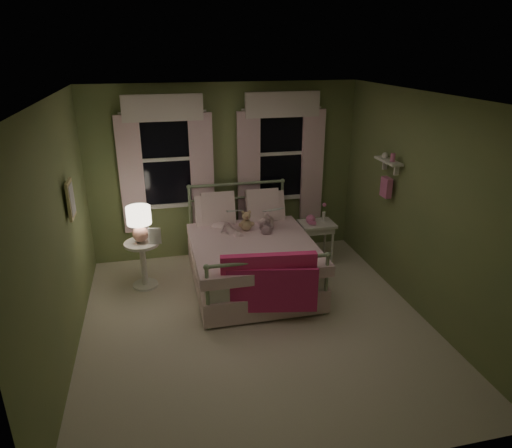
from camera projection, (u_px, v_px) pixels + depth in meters
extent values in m
plane|color=#F0E2CF|center=(256.00, 324.00, 5.40)|extent=(4.20, 4.20, 0.00)
plane|color=white|center=(256.00, 97.00, 4.45)|extent=(4.20, 4.20, 0.00)
plane|color=#7E8A52|center=(225.00, 172.00, 6.83)|extent=(4.00, 0.00, 4.00)
plane|color=#7E8A52|center=(327.00, 333.00, 3.02)|extent=(4.00, 0.00, 4.00)
plane|color=#7E8A52|center=(59.00, 238.00, 4.51)|extent=(0.00, 4.20, 4.20)
plane|color=#7E8A52|center=(422.00, 208.00, 5.34)|extent=(0.00, 4.20, 4.20)
cube|color=white|center=(251.00, 255.00, 6.17)|extent=(1.44, 1.94, 0.26)
cube|color=white|center=(251.00, 271.00, 6.26)|extent=(1.54, 2.02, 0.30)
cube|color=white|center=(253.00, 248.00, 5.97)|extent=(1.58, 1.75, 0.14)
cylinder|color=#9EB793|center=(200.00, 269.00, 6.07)|extent=(0.04, 1.90, 0.04)
cylinder|color=#9EB793|center=(299.00, 258.00, 6.36)|extent=(0.04, 1.90, 0.04)
cylinder|color=#9EB793|center=(191.00, 224.00, 6.85)|extent=(0.04, 0.04, 1.15)
cylinder|color=#9EB793|center=(282.00, 216.00, 7.15)|extent=(0.04, 0.04, 1.15)
sphere|color=#9EB793|center=(189.00, 187.00, 6.64)|extent=(0.07, 0.07, 0.07)
sphere|color=#9EB793|center=(282.00, 181.00, 6.94)|extent=(0.07, 0.07, 0.07)
cylinder|color=#9EB793|center=(237.00, 184.00, 6.79)|extent=(1.42, 0.04, 0.04)
cylinder|color=#9EB793|center=(237.00, 198.00, 6.87)|extent=(1.38, 0.03, 0.03)
cylinder|color=#9EB793|center=(208.00, 299.00, 5.15)|extent=(0.04, 0.04, 0.80)
cylinder|color=#9EB793|center=(326.00, 285.00, 5.45)|extent=(0.04, 0.04, 0.80)
sphere|color=#9EB793|center=(206.00, 267.00, 5.01)|extent=(0.07, 0.07, 0.07)
sphere|color=#9EB793|center=(328.00, 255.00, 5.30)|extent=(0.07, 0.07, 0.07)
cylinder|color=#9EB793|center=(269.00, 261.00, 5.16)|extent=(1.42, 0.04, 0.04)
cube|color=white|center=(215.00, 214.00, 6.59)|extent=(0.55, 0.32, 0.57)
cube|color=white|center=(266.00, 210.00, 6.75)|extent=(0.55, 0.32, 0.57)
cube|color=white|center=(218.00, 208.00, 6.57)|extent=(0.48, 0.30, 0.51)
cube|color=white|center=(262.00, 205.00, 6.71)|extent=(0.48, 0.30, 0.51)
cube|color=#FA317C|center=(269.00, 267.00, 5.18)|extent=(1.10, 0.23, 0.32)
cube|color=#D3296E|center=(270.00, 291.00, 5.22)|extent=(1.09, 0.25, 0.55)
imported|color=#F7D1DD|center=(224.00, 207.00, 6.32)|extent=(0.36, 0.30, 0.83)
imported|color=#F7D1DD|center=(263.00, 205.00, 6.44)|extent=(0.43, 0.35, 0.79)
imported|color=beige|center=(227.00, 214.00, 6.10)|extent=(0.21, 0.13, 0.26)
imported|color=beige|center=(267.00, 214.00, 6.23)|extent=(0.22, 0.17, 0.26)
sphere|color=tan|center=(246.00, 225.00, 6.33)|extent=(0.16, 0.16, 0.16)
sphere|color=tan|center=(246.00, 216.00, 6.26)|extent=(0.12, 0.12, 0.12)
sphere|color=tan|center=(243.00, 212.00, 6.23)|extent=(0.05, 0.05, 0.05)
sphere|color=tan|center=(249.00, 212.00, 6.25)|extent=(0.05, 0.05, 0.05)
sphere|color=tan|center=(241.00, 225.00, 6.28)|extent=(0.06, 0.06, 0.06)
sphere|color=tan|center=(252.00, 224.00, 6.31)|extent=(0.06, 0.06, 0.06)
sphere|color=#8C6B51|center=(247.00, 218.00, 6.21)|extent=(0.04, 0.04, 0.04)
cylinder|color=white|center=(141.00, 244.00, 6.02)|extent=(0.46, 0.46, 0.04)
cylinder|color=white|center=(144.00, 265.00, 6.14)|extent=(0.08, 0.08, 0.60)
cylinder|color=white|center=(146.00, 285.00, 6.25)|extent=(0.34, 0.34, 0.03)
sphere|color=#E39A86|center=(140.00, 234.00, 5.97)|extent=(0.21, 0.21, 0.21)
cylinder|color=pink|center=(140.00, 225.00, 5.93)|extent=(0.03, 0.03, 0.13)
cylinder|color=#FFEAC6|center=(139.00, 215.00, 5.88)|extent=(0.32, 0.32, 0.23)
imported|color=beige|center=(149.00, 243.00, 5.96)|extent=(0.21, 0.25, 0.02)
cube|color=white|center=(317.00, 224.00, 6.69)|extent=(0.50, 0.40, 0.04)
cube|color=white|center=(317.00, 228.00, 6.71)|extent=(0.44, 0.34, 0.08)
cylinder|color=white|center=(306.00, 249.00, 6.63)|extent=(0.04, 0.04, 0.60)
cylinder|color=white|center=(332.00, 247.00, 6.71)|extent=(0.04, 0.04, 0.60)
cylinder|color=white|center=(300.00, 241.00, 6.90)|extent=(0.04, 0.04, 0.60)
cylinder|color=white|center=(325.00, 239.00, 6.98)|extent=(0.04, 0.04, 0.60)
sphere|color=pink|center=(311.00, 219.00, 6.64)|extent=(0.14, 0.14, 0.14)
cube|color=pink|center=(313.00, 223.00, 6.56)|extent=(0.11, 0.07, 0.04)
cylinder|color=white|center=(324.00, 216.00, 6.73)|extent=(0.05, 0.05, 0.14)
cylinder|color=#4C7F3F|center=(324.00, 209.00, 6.69)|extent=(0.01, 0.01, 0.12)
sphere|color=pink|center=(324.00, 205.00, 6.66)|extent=(0.06, 0.06, 0.06)
cube|color=black|center=(166.00, 159.00, 6.55)|extent=(0.76, 0.02, 1.35)
cube|color=white|center=(163.00, 110.00, 6.27)|extent=(0.84, 0.05, 0.06)
cube|color=white|center=(170.00, 206.00, 6.78)|extent=(0.84, 0.05, 0.06)
cube|color=white|center=(138.00, 161.00, 6.44)|extent=(0.06, 0.05, 1.40)
cube|color=white|center=(194.00, 158.00, 6.61)|extent=(0.06, 0.05, 1.40)
cube|color=white|center=(166.00, 159.00, 6.53)|extent=(0.76, 0.04, 0.05)
cube|color=silver|center=(132.00, 176.00, 6.46)|extent=(0.34, 0.06, 1.70)
cube|color=white|center=(202.00, 172.00, 6.66)|extent=(0.34, 0.06, 1.70)
cube|color=white|center=(163.00, 108.00, 6.20)|extent=(1.10, 0.08, 0.36)
cylinder|color=white|center=(163.00, 112.00, 6.26)|extent=(1.20, 0.03, 0.03)
cube|color=black|center=(280.00, 153.00, 6.90)|extent=(0.76, 0.02, 1.35)
cube|color=white|center=(281.00, 106.00, 6.63)|extent=(0.84, 0.05, 0.06)
cube|color=white|center=(280.00, 198.00, 7.14)|extent=(0.84, 0.05, 0.06)
cube|color=white|center=(255.00, 155.00, 6.80)|extent=(0.06, 0.05, 1.40)
cube|color=white|center=(306.00, 152.00, 6.97)|extent=(0.06, 0.05, 1.40)
cube|color=white|center=(280.00, 154.00, 6.88)|extent=(0.76, 0.04, 0.05)
cube|color=silver|center=(249.00, 169.00, 6.81)|extent=(0.34, 0.06, 1.70)
cube|color=white|center=(312.00, 165.00, 7.02)|extent=(0.34, 0.06, 1.70)
cube|color=white|center=(283.00, 104.00, 6.56)|extent=(1.10, 0.08, 0.36)
cylinder|color=white|center=(282.00, 108.00, 6.61)|extent=(1.20, 0.03, 0.03)
cube|color=white|center=(388.00, 161.00, 5.81)|extent=(0.15, 0.50, 0.03)
cube|color=white|center=(396.00, 170.00, 5.71)|extent=(0.06, 0.03, 0.14)
cube|color=white|center=(385.00, 164.00, 5.98)|extent=(0.06, 0.03, 0.14)
cylinder|color=pink|center=(393.00, 157.00, 5.69)|extent=(0.06, 0.06, 0.10)
sphere|color=white|center=(385.00, 155.00, 5.88)|extent=(0.08, 0.08, 0.08)
cube|color=pink|center=(386.00, 187.00, 5.94)|extent=(0.08, 0.18, 0.26)
cube|color=beige|center=(71.00, 199.00, 4.99)|extent=(0.03, 0.32, 0.42)
cube|color=silver|center=(72.00, 199.00, 4.99)|extent=(0.01, 0.25, 0.34)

